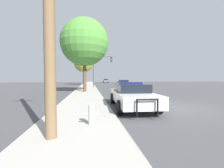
{
  "coord_description": "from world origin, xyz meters",
  "views": [
    {
      "loc": [
        -4.7,
        -8.14,
        1.73
      ],
      "look_at": [
        -1.72,
        11.66,
        0.9
      ],
      "focal_mm": 24.0,
      "sensor_mm": 36.0,
      "label": 1
    }
  ],
  "objects_px": {
    "police_car": "(132,95)",
    "car_background_distant": "(106,81)",
    "traffic_light": "(101,65)",
    "car_background_oncoming": "(124,83)",
    "tree_sidewalk_near": "(85,42)",
    "tree_sidewalk_far": "(84,63)",
    "fire_hydrant": "(91,113)"
  },
  "relations": [
    {
      "from": "police_car",
      "to": "car_background_distant",
      "type": "bearing_deg",
      "value": -91.61
    },
    {
      "from": "traffic_light",
      "to": "car_background_distant",
      "type": "relative_size",
      "value": 1.36
    },
    {
      "from": "police_car",
      "to": "car_background_oncoming",
      "type": "relative_size",
      "value": 1.19
    },
    {
      "from": "traffic_light",
      "to": "tree_sidewalk_near",
      "type": "distance_m",
      "value": 9.31
    },
    {
      "from": "traffic_light",
      "to": "tree_sidewalk_far",
      "type": "bearing_deg",
      "value": 108.08
    },
    {
      "from": "police_car",
      "to": "tree_sidewalk_near",
      "type": "bearing_deg",
      "value": -69.83
    },
    {
      "from": "tree_sidewalk_far",
      "to": "traffic_light",
      "type": "bearing_deg",
      "value": -71.92
    },
    {
      "from": "traffic_light",
      "to": "car_background_distant",
      "type": "bearing_deg",
      "value": 82.08
    },
    {
      "from": "traffic_light",
      "to": "tree_sidewalk_far",
      "type": "xyz_separation_m",
      "value": [
        -3.35,
        10.27,
        1.4
      ]
    },
    {
      "from": "traffic_light",
      "to": "tree_sidewalk_near",
      "type": "relative_size",
      "value": 0.65
    },
    {
      "from": "tree_sidewalk_far",
      "to": "police_car",
      "type": "bearing_deg",
      "value": -82.38
    },
    {
      "from": "car_background_oncoming",
      "to": "traffic_light",
      "type": "bearing_deg",
      "value": 25.5
    },
    {
      "from": "tree_sidewalk_far",
      "to": "car_background_distant",
      "type": "bearing_deg",
      "value": 67.15
    },
    {
      "from": "police_car",
      "to": "traffic_light",
      "type": "height_order",
      "value": "traffic_light"
    },
    {
      "from": "car_background_distant",
      "to": "tree_sidewalk_near",
      "type": "relative_size",
      "value": 0.48
    },
    {
      "from": "police_car",
      "to": "traffic_light",
      "type": "distance_m",
      "value": 18.4
    },
    {
      "from": "car_background_distant",
      "to": "fire_hydrant",
      "type": "bearing_deg",
      "value": -94.18
    },
    {
      "from": "car_background_distant",
      "to": "car_background_oncoming",
      "type": "height_order",
      "value": "car_background_distant"
    },
    {
      "from": "car_background_distant",
      "to": "tree_sidewalk_near",
      "type": "height_order",
      "value": "tree_sidewalk_near"
    },
    {
      "from": "tree_sidewalk_far",
      "to": "tree_sidewalk_near",
      "type": "distance_m",
      "value": 19.06
    },
    {
      "from": "fire_hydrant",
      "to": "traffic_light",
      "type": "distance_m",
      "value": 21.75
    },
    {
      "from": "car_background_distant",
      "to": "tree_sidewalk_far",
      "type": "bearing_deg",
      "value": -110.34
    },
    {
      "from": "fire_hydrant",
      "to": "traffic_light",
      "type": "xyz_separation_m",
      "value": [
        1.91,
        21.38,
        3.46
      ]
    },
    {
      "from": "fire_hydrant",
      "to": "traffic_light",
      "type": "height_order",
      "value": "traffic_light"
    },
    {
      "from": "police_car",
      "to": "car_background_distant",
      "type": "xyz_separation_m",
      "value": [
        3.34,
        45.32,
        -0.04
      ]
    },
    {
      "from": "police_car",
      "to": "tree_sidewalk_far",
      "type": "height_order",
      "value": "tree_sidewalk_far"
    },
    {
      "from": "car_background_oncoming",
      "to": "tree_sidewalk_near",
      "type": "relative_size",
      "value": 0.53
    },
    {
      "from": "police_car",
      "to": "tree_sidewalk_near",
      "type": "height_order",
      "value": "tree_sidewalk_near"
    },
    {
      "from": "traffic_light",
      "to": "tree_sidewalk_near",
      "type": "xyz_separation_m",
      "value": [
        -2.51,
        -8.77,
        1.85
      ]
    },
    {
      "from": "police_car",
      "to": "tree_sidewalk_near",
      "type": "xyz_separation_m",
      "value": [
        -2.96,
        9.34,
        5.07
      ]
    },
    {
      "from": "traffic_light",
      "to": "tree_sidewalk_far",
      "type": "relative_size",
      "value": 0.73
    },
    {
      "from": "police_car",
      "to": "tree_sidewalk_far",
      "type": "bearing_deg",
      "value": -79.77
    }
  ]
}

